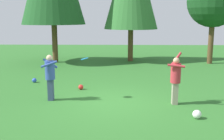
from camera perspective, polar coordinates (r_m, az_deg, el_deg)
ground_plane at (r=9.57m, az=0.03°, el=-6.80°), size 40.00×40.00×0.00m
person_thrower at (r=9.41m, az=13.13°, el=-1.37°), size 0.57×0.55×1.78m
person_catcher at (r=9.85m, az=-12.81°, el=-0.76°), size 0.60×0.55×1.63m
frisbee at (r=9.71m, az=-5.74°, el=2.38°), size 0.32×0.32×0.10m
ball_blue at (r=12.89m, az=-15.91°, el=-2.08°), size 0.20×0.20×0.20m
ball_white at (r=8.46m, az=17.31°, el=-8.82°), size 0.26×0.26×0.26m
ball_red at (r=11.28m, az=-6.52°, el=-3.56°), size 0.21×0.21×0.21m
tree_far_right at (r=18.36m, az=20.45°, el=13.27°), size 3.21×3.21×5.49m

